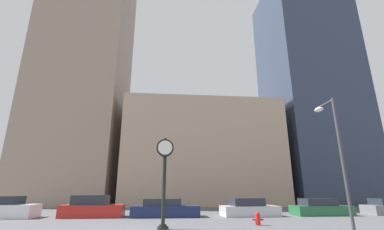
# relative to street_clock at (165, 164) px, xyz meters

# --- Properties ---
(building_tall_tower) EXTENTS (11.25, 12.00, 38.37)m
(building_tall_tower) POSITION_rel_street_clock_xyz_m (-12.18, 22.01, 16.05)
(building_tall_tower) COLOR gray
(building_tall_tower) RESTS_ON ground_plane
(building_storefront_row) EXTENTS (20.09, 12.00, 13.17)m
(building_storefront_row) POSITION_rel_street_clock_xyz_m (4.72, 22.01, 3.46)
(building_storefront_row) COLOR tan
(building_storefront_row) RESTS_ON ground_plane
(building_glass_modern) EXTENTS (11.62, 12.00, 34.87)m
(building_glass_modern) POSITION_rel_street_clock_xyz_m (21.81, 22.01, 14.30)
(building_glass_modern) COLOR #2D384C
(building_glass_modern) RESTS_ON ground_plane
(street_clock) EXTENTS (0.90, 0.56, 4.54)m
(street_clock) POSITION_rel_street_clock_xyz_m (0.00, 0.00, 0.00)
(street_clock) COLOR black
(street_clock) RESTS_ON ground_plane
(car_white) EXTENTS (4.13, 1.85, 1.43)m
(car_white) POSITION_rel_street_clock_xyz_m (-10.96, 6.15, -2.52)
(car_white) COLOR silver
(car_white) RESTS_ON ground_plane
(car_red) EXTENTS (4.24, 1.95, 1.49)m
(car_red) POSITION_rel_street_clock_xyz_m (-5.08, 6.26, -2.51)
(car_red) COLOR red
(car_red) RESTS_ON ground_plane
(car_navy) EXTENTS (4.80, 1.95, 1.25)m
(car_navy) POSITION_rel_street_clock_xyz_m (0.03, 5.99, -2.60)
(car_navy) COLOR #19234C
(car_navy) RESTS_ON ground_plane
(car_silver) EXTENTS (4.22, 2.15, 1.27)m
(car_silver) POSITION_rel_street_clock_xyz_m (6.19, 5.93, -2.60)
(car_silver) COLOR #BCBCC1
(car_silver) RESTS_ON ground_plane
(car_green) EXTENTS (4.29, 1.87, 1.21)m
(car_green) POSITION_rel_street_clock_xyz_m (11.78, 6.03, -2.62)
(car_green) COLOR #236038
(car_green) RESTS_ON ground_plane
(fire_hydrant_far) EXTENTS (0.61, 0.27, 0.70)m
(fire_hydrant_far) POSITION_rel_street_clock_xyz_m (5.13, 0.96, -2.78)
(fire_hydrant_far) COLOR red
(fire_hydrant_far) RESTS_ON ground_plane
(street_lamp_right) EXTENTS (0.36, 1.57, 6.08)m
(street_lamp_right) POSITION_rel_street_clock_xyz_m (7.96, -2.34, 0.94)
(street_lamp_right) COLOR #38383D
(street_lamp_right) RESTS_ON ground_plane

